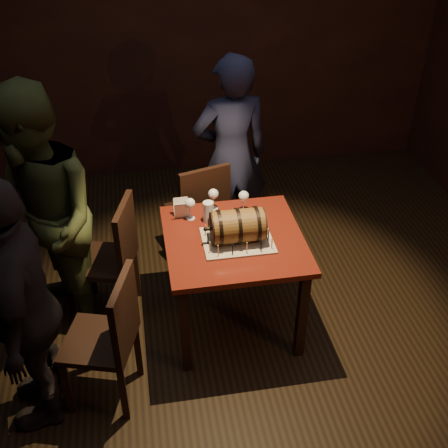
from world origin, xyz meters
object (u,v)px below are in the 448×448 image
object	(u,v)px
pub_table	(234,251)
person_left_front	(23,307)
wine_glass_right	(244,197)
barrel_cake	(238,226)
person_back	(231,157)
pint_of_ale	(208,212)
chair_left_rear	(114,254)
chair_back	(200,210)
chair_left_front	(111,334)
person_left_rear	(42,222)
wine_glass_left	(190,204)
wine_glass_mid	(213,195)

from	to	relation	value
pub_table	person_left_front	bearing A→B (deg)	-157.71
wine_glass_right	person_left_front	world-z (taller)	person_left_front
barrel_cake	person_back	world-z (taller)	person_back
barrel_cake	wine_glass_right	xyz separation A→B (m)	(0.11, 0.34, -0.00)
barrel_cake	pint_of_ale	size ratio (longest dim) A/B	2.61
pint_of_ale	person_left_front	distance (m)	1.34
chair_left_rear	chair_back	bearing A→B (deg)	34.14
chair_left_front	person_left_rear	bearing A→B (deg)	119.34
wine_glass_left	person_left_rear	xyz separation A→B (m)	(-0.95, -0.09, 0.03)
pint_of_ale	person_left_front	size ratio (longest dim) A/B	0.09
wine_glass_right	chair_left_front	xyz separation A→B (m)	(-0.95, -0.80, -0.35)
pub_table	person_left_rear	bearing A→B (deg)	171.89
wine_glass_mid	wine_glass_right	world-z (taller)	same
pub_table	barrel_cake	distance (m)	0.23
barrel_cake	person_left_rear	world-z (taller)	person_left_rear
pub_table	barrel_cake	bearing A→B (deg)	-71.87
wine_glass_right	pint_of_ale	distance (m)	0.27
person_left_rear	pub_table	bearing A→B (deg)	59.23
pub_table	wine_glass_mid	world-z (taller)	wine_glass_mid
pub_table	person_left_front	xyz separation A→B (m)	(-1.26, -0.51, 0.17)
wine_glass_mid	wine_glass_right	size ratio (longest dim) A/B	1.00
pub_table	chair_back	xyz separation A→B (m)	(-0.13, 0.71, -0.12)
wine_glass_right	pint_of_ale	size ratio (longest dim) A/B	1.07
chair_left_rear	pub_table	bearing A→B (deg)	-18.01
chair_left_front	person_left_front	distance (m)	0.52
wine_glass_left	pub_table	bearing A→B (deg)	-46.48
wine_glass_right	chair_left_front	bearing A→B (deg)	-139.64
person_left_rear	wine_glass_left	bearing A→B (deg)	72.96
pub_table	wine_glass_left	xyz separation A→B (m)	(-0.25, 0.27, 0.23)
person_left_rear	person_left_front	distance (m)	0.69
pub_table	chair_back	bearing A→B (deg)	100.31
pint_of_ale	chair_back	distance (m)	0.58
wine_glass_mid	person_left_rear	size ratio (longest dim) A/B	0.09
barrel_cake	chair_left_rear	xyz separation A→B (m)	(-0.81, 0.30, -0.35)
wine_glass_right	person_left_rear	xyz separation A→B (m)	(-1.33, -0.12, 0.03)
barrel_cake	person_left_front	xyz separation A→B (m)	(-1.27, -0.47, -0.06)
barrel_cake	pint_of_ale	xyz separation A→B (m)	(-0.15, 0.26, -0.05)
barrel_cake	person_back	size ratio (longest dim) A/B	0.24
chair_left_front	person_back	distance (m)	1.79
barrel_cake	person_back	xyz separation A→B (m)	(0.14, 1.00, -0.04)
chair_left_front	person_back	bearing A→B (deg)	56.23
chair_left_rear	person_back	distance (m)	1.22
person_left_front	person_left_rear	bearing A→B (deg)	174.44
person_left_rear	person_left_front	size ratio (longest dim) A/B	1.11
wine_glass_left	wine_glass_right	size ratio (longest dim) A/B	1.00
barrel_cake	person_left_rear	size ratio (longest dim) A/B	0.22
chair_back	person_left_rear	world-z (taller)	person_left_rear
wine_glass_left	wine_glass_right	distance (m)	0.38
wine_glass_right	chair_left_front	distance (m)	1.29
wine_glass_left	barrel_cake	bearing A→B (deg)	-49.25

